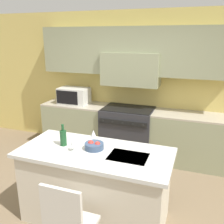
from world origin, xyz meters
name	(u,v)px	position (x,y,z in m)	size (l,w,h in m)	color
ground_plane	(87,214)	(0.00, 0.00, 0.00)	(10.00, 10.00, 0.00)	#7A664C
back_cabinetry	(133,71)	(0.00, 2.13, 1.60)	(10.00, 0.46, 2.70)	#DBC166
back_counter	(128,132)	(0.00, 1.88, 0.46)	(3.49, 0.62, 0.93)	gray
range_stove	(128,132)	(0.00, 1.86, 0.47)	(0.96, 0.70, 0.94)	#2D2D33
microwave	(74,96)	(-1.14, 1.87, 1.09)	(0.59, 0.39, 0.32)	silver
kitchen_island	(96,185)	(0.14, -0.01, 0.47)	(1.83, 0.85, 0.93)	beige
island_chair	(68,224)	(0.21, -0.81, 0.56)	(0.42, 0.40, 1.00)	beige
wine_bottle	(63,137)	(-0.30, 0.01, 1.03)	(0.08, 0.08, 0.27)	#194723
wine_glass_near	(73,142)	(-0.10, -0.09, 1.04)	(0.07, 0.07, 0.17)	white
wine_glass_far	(93,134)	(0.02, 0.22, 1.04)	(0.07, 0.07, 0.17)	white
fruit_bowl	(94,146)	(0.11, 0.04, 0.97)	(0.23, 0.23, 0.10)	#384C6B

